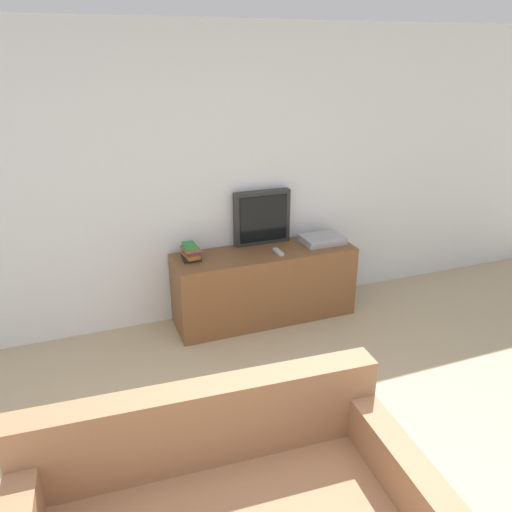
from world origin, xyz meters
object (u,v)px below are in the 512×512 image
tv_stand (264,285)px  television (262,218)px  book_stack (191,252)px  set_top_box (322,239)px  remote_on_stand (278,252)px

tv_stand → television: television is taller
television → book_stack: television is taller
set_top_box → remote_on_stand: bearing=-168.6°
television → set_top_box: television is taller
remote_on_stand → set_top_box: 0.50m
tv_stand → book_stack: size_ratio=7.51×
book_stack → remote_on_stand: 0.78m
remote_on_stand → tv_stand: bearing=142.3°
tv_stand → book_stack: 0.78m
tv_stand → set_top_box: size_ratio=4.35×
remote_on_stand → set_top_box: size_ratio=0.41×
tv_stand → set_top_box: bearing=2.1°
tv_stand → television: size_ratio=3.11×
tv_stand → remote_on_stand: 0.37m
book_stack → remote_on_stand: size_ratio=1.42×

